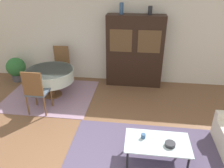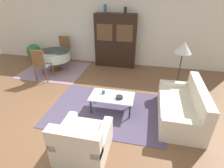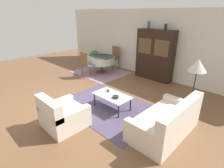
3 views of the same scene
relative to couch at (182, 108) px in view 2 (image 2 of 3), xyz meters
The scene contains 17 objects.
ground_plane 2.80m from the couch, behind, with size 14.00×14.00×0.00m, color brown.
wall_back 4.30m from the couch, 131.01° to the left, with size 10.00×0.06×2.70m.
area_rug 1.82m from the couch, behind, with size 2.86×1.99×0.01m.
dining_rug 4.72m from the couch, 156.07° to the left, with size 2.23×1.92×0.01m.
couch is the anchor object (origin of this frame).
armchair 2.39m from the couch, 142.08° to the right, with size 0.89×0.91×0.83m.
coffee_table 1.66m from the couch, behind, with size 1.07×0.61×0.41m.
display_cabinet 3.68m from the couch, 126.79° to the left, with size 1.53×0.41×1.96m.
dining_table 4.68m from the couch, 155.62° to the left, with size 1.20×1.20×0.72m.
dining_chair_near 4.41m from the couch, 165.46° to the left, with size 0.44×0.44×1.06m.
dining_chair_far 5.08m from the couch, 147.09° to the left, with size 0.44×0.44×1.06m.
floor_lamp 1.64m from the couch, 89.56° to the left, with size 0.45×0.45×1.50m.
cup 1.90m from the couch, behind, with size 0.08×0.08×0.08m.
bowl 1.48m from the couch, behind, with size 0.17×0.17×0.06m.
vase_tall 4.26m from the couch, 131.35° to the left, with size 0.10×0.10×0.28m.
vase_short 3.86m from the couch, 122.26° to the left, with size 0.11×0.11×0.21m.
potted_plant 6.23m from the couch, 154.56° to the left, with size 0.55×0.55×0.71m.
Camera 2 is at (1.85, -3.07, 2.71)m, focal length 28.00 mm.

